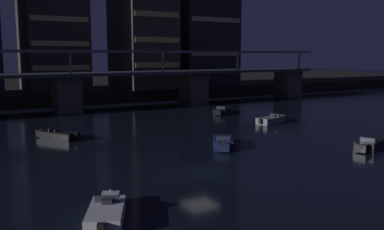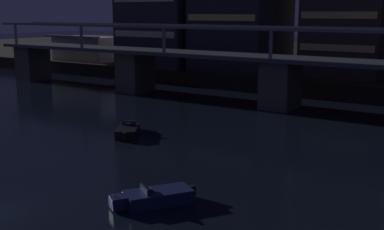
# 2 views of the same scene
# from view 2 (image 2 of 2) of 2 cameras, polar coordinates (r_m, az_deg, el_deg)

# --- Properties ---
(river_bridge) EXTENTS (94.27, 6.40, 9.38)m
(river_bridge) POSITION_cam_2_polar(r_m,az_deg,el_deg) (59.11, 10.02, 4.67)
(river_bridge) COLOR #4C4944
(river_bridge) RESTS_ON ground
(waterfront_pavilion) EXTENTS (12.40, 7.40, 4.70)m
(waterfront_pavilion) POSITION_cam_2_polar(r_m,az_deg,el_deg) (94.66, -11.86, 7.37)
(waterfront_pavilion) COLOR #B2AD9E
(waterfront_pavilion) RESTS_ON far_riverbank
(speedboat_near_center) EXTENTS (3.76, 4.81, 1.16)m
(speedboat_near_center) POSITION_cam_2_polar(r_m,az_deg,el_deg) (29.99, -4.23, -9.26)
(speedboat_near_center) COLOR #19234C
(speedboat_near_center) RESTS_ON ground
(speedboat_mid_right) EXTENTS (3.85, 4.77, 1.16)m
(speedboat_mid_right) POSITION_cam_2_polar(r_m,az_deg,el_deg) (46.47, -7.25, -1.74)
(speedboat_mid_right) COLOR black
(speedboat_mid_right) RESTS_ON ground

